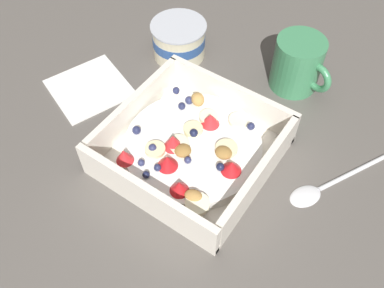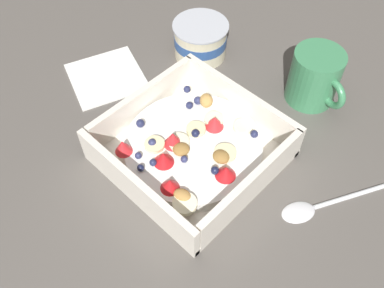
{
  "view_description": "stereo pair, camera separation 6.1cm",
  "coord_description": "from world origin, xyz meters",
  "px_view_note": "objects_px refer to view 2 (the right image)",
  "views": [
    {
      "loc": [
        0.21,
        -0.3,
        0.51
      ],
      "look_at": [
        0.01,
        -0.0,
        0.03
      ],
      "focal_mm": 39.53,
      "sensor_mm": 36.0,
      "label": 1
    },
    {
      "loc": [
        0.26,
        -0.27,
        0.51
      ],
      "look_at": [
        0.01,
        -0.0,
        0.03
      ],
      "focal_mm": 39.53,
      "sensor_mm": 36.0,
      "label": 2
    }
  ],
  "objects_px": {
    "fruit_bowl": "(192,148)",
    "folded_napkin": "(106,76)",
    "spoon": "(316,206)",
    "yogurt_cup": "(200,40)",
    "coffee_mug": "(315,77)"
  },
  "relations": [
    {
      "from": "fruit_bowl",
      "to": "yogurt_cup",
      "type": "xyz_separation_m",
      "value": [
        -0.15,
        0.18,
        0.01
      ]
    },
    {
      "from": "yogurt_cup",
      "to": "folded_napkin",
      "type": "distance_m",
      "value": 0.18
    },
    {
      "from": "folded_napkin",
      "to": "spoon",
      "type": "bearing_deg",
      "value": 5.39
    },
    {
      "from": "yogurt_cup",
      "to": "folded_napkin",
      "type": "height_order",
      "value": "yogurt_cup"
    },
    {
      "from": "folded_napkin",
      "to": "yogurt_cup",
      "type": "bearing_deg",
      "value": 64.41
    },
    {
      "from": "fruit_bowl",
      "to": "spoon",
      "type": "xyz_separation_m",
      "value": [
        0.18,
        0.06,
        -0.02
      ]
    },
    {
      "from": "coffee_mug",
      "to": "folded_napkin",
      "type": "relative_size",
      "value": 0.9
    },
    {
      "from": "fruit_bowl",
      "to": "yogurt_cup",
      "type": "height_order",
      "value": "yogurt_cup"
    },
    {
      "from": "spoon",
      "to": "coffee_mug",
      "type": "bearing_deg",
      "value": 127.09
    },
    {
      "from": "spoon",
      "to": "yogurt_cup",
      "type": "bearing_deg",
      "value": 160.25
    },
    {
      "from": "fruit_bowl",
      "to": "folded_napkin",
      "type": "height_order",
      "value": "fruit_bowl"
    },
    {
      "from": "yogurt_cup",
      "to": "folded_napkin",
      "type": "xyz_separation_m",
      "value": [
        -0.08,
        -0.16,
        -0.03
      ]
    },
    {
      "from": "fruit_bowl",
      "to": "yogurt_cup",
      "type": "bearing_deg",
      "value": 130.17
    },
    {
      "from": "coffee_mug",
      "to": "spoon",
      "type": "bearing_deg",
      "value": -52.91
    },
    {
      "from": "fruit_bowl",
      "to": "folded_napkin",
      "type": "relative_size",
      "value": 1.88
    }
  ]
}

